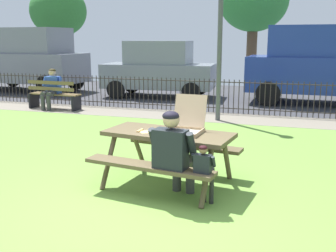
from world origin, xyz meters
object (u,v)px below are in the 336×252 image
Objects in this scene: lamp_post_walkway at (220,16)px; pizza_slice_on_table at (144,131)px; picnic_table_foreground at (168,144)px; parked_car_center at (324,63)px; child_at_table at (204,169)px; far_tree_midleft at (254,1)px; far_tree_left at (58,12)px; parked_car_far_left at (26,58)px; park_bench_left at (54,95)px; parked_car_left at (159,69)px; adult_at_table at (174,151)px; person_on_park_bench at (51,87)px; pizza_box_open at (187,124)px.

pizza_slice_on_table is at bearing -92.29° from lamp_post_walkway.
parked_car_center is (2.57, 8.33, 0.71)m from picnic_table_foreground.
child_at_table is 0.15× the size of far_tree_midleft.
pizza_slice_on_table is 17.87m from far_tree_left.
parked_car_far_left is at bearing -70.24° from far_tree_left.
park_bench_left is at bearing -156.43° from parked_car_center.
parked_car_left reaches higher than pizza_slice_on_table.
lamp_post_walkway is at bearing -23.18° from parked_car_far_left.
far_tree_left reaches higher than lamp_post_walkway.
person_on_park_bench is (-5.41, 5.55, 0.00)m from adult_at_table.
parked_car_left reaches higher than pizza_box_open.
far_tree_left is at bearing 142.17° from parked_car_left.
parked_car_far_left is 11.03m from parked_car_center.
lamp_post_walkway is at bearing -89.17° from far_tree_midleft.
pizza_box_open reaches higher than park_bench_left.
parked_car_far_left is (-8.70, 8.87, 0.65)m from adult_at_table.
child_at_table is (0.66, -0.64, -0.10)m from picnic_table_foreground.
park_bench_left is 0.25m from person_on_park_bench.
adult_at_table is 9.42m from parked_car_left.
parked_car_left is (2.18, 3.34, 0.59)m from park_bench_left.
pizza_box_open is at bearing 119.95° from child_at_table.
parked_car_left is at bearing 55.84° from person_on_park_bench.
adult_at_table is at bearing -45.75° from person_on_park_bench.
pizza_slice_on_table is 0.26× the size of child_at_table.
far_tree_midleft reaches higher than pizza_box_open.
parked_car_far_left reaches higher than person_on_park_bench.
far_tree_left is (-10.84, 14.84, 2.81)m from adult_at_table.
far_tree_midleft is at bearing 62.24° from person_on_park_bench.
pizza_box_open is 0.14× the size of lamp_post_walkway.
person_on_park_bench is at bearing -59.68° from far_tree_left.
lamp_post_walkway is 0.89× the size of parked_car_far_left.
pizza_slice_on_table is 0.75m from adult_at_table.
parked_car_far_left is 0.99× the size of far_tree_left.
person_on_park_bench is 4.72m from parked_car_far_left.
far_tree_left is (-7.69, 5.97, 2.46)m from parked_car_left.
far_tree_left is at bearing 127.01° from child_at_table.
picnic_table_foreground is 3.39× the size of pizza_box_open.
pizza_box_open is at bearing -105.78° from parked_car_center.
parked_car_far_left is at bearing 136.55° from pizza_box_open.
pizza_box_open is 0.36× the size of park_bench_left.
parked_car_far_left is 10.42m from far_tree_midleft.
parked_car_far_left is at bearing -180.00° from parked_car_left.
park_bench_left is at bearing -44.79° from parked_car_far_left.
far_tree_left is (-5.43, 9.29, 2.81)m from person_on_park_bench.
pizza_box_open is 8.83m from parked_car_left.
parked_car_center is at bearing 23.57° from park_bench_left.
child_at_table is 8.05m from park_bench_left.
pizza_box_open reaches higher than adult_at_table.
far_tree_midleft reaches higher than person_on_park_bench.
far_tree_midleft is (-0.14, 9.53, 1.14)m from lamp_post_walkway.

